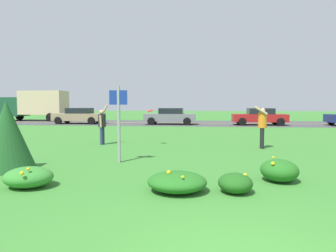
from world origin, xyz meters
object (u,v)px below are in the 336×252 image
at_px(person_thrower_dark_shirt, 102,124).
at_px(car_gray_center_right, 170,116).
at_px(person_catcher_orange_shirt, 262,124).
at_px(frisbee_red, 150,111).
at_px(car_tan_rightmost, 79,116).
at_px(car_red_center_left, 259,116).
at_px(box_truck_dark_green, 36,104).
at_px(sign_post_near_path, 119,116).

relative_size(person_thrower_dark_shirt, car_gray_center_right, 0.40).
xyz_separation_m(person_thrower_dark_shirt, person_catcher_orange_shirt, (6.88, -0.40, 0.06)).
bearing_deg(person_catcher_orange_shirt, frisbee_red, 176.09).
height_order(person_catcher_orange_shirt, frisbee_red, person_catcher_orange_shirt).
bearing_deg(person_catcher_orange_shirt, car_tan_rightmost, 135.38).
distance_m(person_thrower_dark_shirt, car_red_center_left, 16.10).
xyz_separation_m(car_tan_rightmost, box_truck_dark_green, (-6.42, 3.77, 1.06)).
bearing_deg(box_truck_dark_green, car_tan_rightmost, -30.44).
xyz_separation_m(sign_post_near_path, person_catcher_orange_shirt, (5.03, 3.37, -0.44)).
xyz_separation_m(car_red_center_left, car_gray_center_right, (-7.72, 0.00, 0.00)).
bearing_deg(car_red_center_left, sign_post_near_path, -114.51).
relative_size(person_thrower_dark_shirt, frisbee_red, 6.85).
bearing_deg(car_gray_center_right, sign_post_near_path, -89.74).
distance_m(car_gray_center_right, box_truck_dark_green, 15.41).
xyz_separation_m(person_thrower_dark_shirt, car_red_center_left, (9.49, 13.00, -0.20)).
distance_m(sign_post_near_path, frisbee_red, 3.70).
bearing_deg(box_truck_dark_green, sign_post_near_path, -53.92).
xyz_separation_m(person_catcher_orange_shirt, car_gray_center_right, (-5.11, 13.41, -0.26)).
bearing_deg(frisbee_red, person_catcher_orange_shirt, -3.91).
bearing_deg(car_tan_rightmost, sign_post_near_path, -62.99).
distance_m(frisbee_red, car_red_center_left, 15.00).
distance_m(person_thrower_dark_shirt, car_gray_center_right, 13.12).
bearing_deg(frisbee_red, car_tan_rightmost, 124.24).
xyz_separation_m(sign_post_near_path, box_truck_dark_green, (-14.97, 20.55, 0.36)).
distance_m(sign_post_near_path, person_thrower_dark_shirt, 4.23).
bearing_deg(car_red_center_left, car_gray_center_right, 180.00).
height_order(person_thrower_dark_shirt, car_red_center_left, person_thrower_dark_shirt).
distance_m(car_tan_rightmost, box_truck_dark_green, 7.53).
bearing_deg(car_red_center_left, person_thrower_dark_shirt, -126.13).
xyz_separation_m(sign_post_near_path, person_thrower_dark_shirt, (-1.84, 3.77, -0.50)).
bearing_deg(box_truck_dark_green, car_gray_center_right, -14.22).
bearing_deg(car_gray_center_right, car_tan_rightmost, 180.00).
bearing_deg(person_catcher_orange_shirt, box_truck_dark_green, 139.35).
xyz_separation_m(sign_post_near_path, frisbee_red, (0.36, 3.69, 0.08)).
distance_m(person_thrower_dark_shirt, box_truck_dark_green, 21.32).
relative_size(person_thrower_dark_shirt, car_tan_rightmost, 0.40).
xyz_separation_m(car_red_center_left, box_truck_dark_green, (-22.62, 3.77, 1.06)).
distance_m(person_catcher_orange_shirt, car_tan_rightmost, 19.09).
bearing_deg(person_thrower_dark_shirt, sign_post_near_path, -63.94).
relative_size(person_catcher_orange_shirt, frisbee_red, 6.62).
height_order(car_tan_rightmost, box_truck_dark_green, box_truck_dark_green).
height_order(person_catcher_orange_shirt, box_truck_dark_green, box_truck_dark_green).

